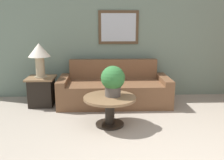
{
  "coord_description": "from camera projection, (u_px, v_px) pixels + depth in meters",
  "views": [
    {
      "loc": [
        -0.82,
        -2.2,
        1.66
      ],
      "look_at": [
        -0.63,
        2.25,
        0.61
      ],
      "focal_mm": 40.0,
      "sensor_mm": 36.0,
      "label": 1
    }
  ],
  "objects": [
    {
      "name": "wall_back",
      "position": [
        138.0,
        38.0,
        5.48
      ],
      "size": [
        7.8,
        0.09,
        2.6
      ],
      "color": "slate",
      "rests_on": "ground_plane"
    },
    {
      "name": "couch_main",
      "position": [
        114.0,
        90.0,
        5.11
      ],
      "size": [
        2.22,
        0.92,
        0.87
      ],
      "color": "brown",
      "rests_on": "ground_plane"
    },
    {
      "name": "coffee_table",
      "position": [
        110.0,
        105.0,
        4.02
      ],
      "size": [
        0.84,
        0.84,
        0.48
      ],
      "color": "black",
      "rests_on": "ground_plane"
    },
    {
      "name": "side_table",
      "position": [
        42.0,
        91.0,
        5.01
      ],
      "size": [
        0.54,
        0.54,
        0.58
      ],
      "color": "black",
      "rests_on": "ground_plane"
    },
    {
      "name": "table_lamp",
      "position": [
        39.0,
        54.0,
        4.84
      ],
      "size": [
        0.42,
        0.42,
        0.67
      ],
      "color": "tan",
      "rests_on": "side_table"
    },
    {
      "name": "potted_plant_on_table",
      "position": [
        113.0,
        80.0,
        3.97
      ],
      "size": [
        0.39,
        0.39,
        0.49
      ],
      "color": "#4C4742",
      "rests_on": "coffee_table"
    }
  ]
}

